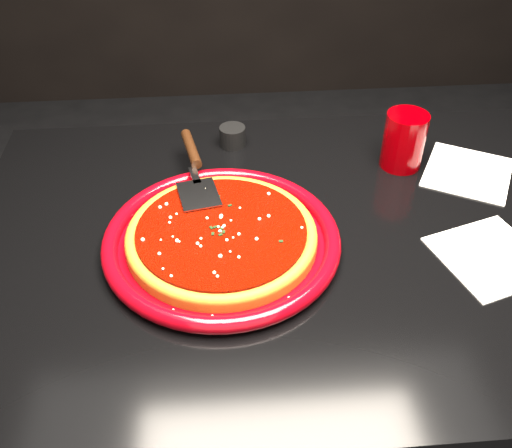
{
  "coord_description": "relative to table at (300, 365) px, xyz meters",
  "views": [
    {
      "loc": [
        -0.16,
        -0.74,
        1.4
      ],
      "look_at": [
        -0.09,
        0.01,
        0.77
      ],
      "focal_mm": 40.0,
      "sensor_mm": 36.0,
      "label": 1
    }
  ],
  "objects": [
    {
      "name": "table",
      "position": [
        0.0,
        0.0,
        0.0
      ],
      "size": [
        1.2,
        0.8,
        0.75
      ],
      "primitive_type": "cube",
      "color": "black",
      "rests_on": "floor"
    },
    {
      "name": "plate",
      "position": [
        -0.15,
        -0.02,
        0.39
      ],
      "size": [
        0.44,
        0.44,
        0.03
      ],
      "primitive_type": "cylinder",
      "rotation": [
        0.0,
        0.0,
        0.11
      ],
      "color": "#710309",
      "rests_on": "table"
    },
    {
      "name": "pizza_crust",
      "position": [
        -0.15,
        -0.02,
        0.39
      ],
      "size": [
        0.35,
        0.35,
        0.02
      ],
      "primitive_type": "cylinder",
      "rotation": [
        0.0,
        0.0,
        0.11
      ],
      "color": "#935616",
      "rests_on": "plate"
    },
    {
      "name": "pizza_crust_rim",
      "position": [
        -0.15,
        -0.02,
        0.4
      ],
      "size": [
        0.35,
        0.35,
        0.02
      ],
      "primitive_type": "torus",
      "rotation": [
        0.0,
        0.0,
        0.11
      ],
      "color": "#935616",
      "rests_on": "plate"
    },
    {
      "name": "pizza_sauce",
      "position": [
        -0.15,
        -0.02,
        0.41
      ],
      "size": [
        0.31,
        0.31,
        0.01
      ],
      "primitive_type": "cylinder",
      "rotation": [
        0.0,
        0.0,
        0.11
      ],
      "color": "#6F0800",
      "rests_on": "plate"
    },
    {
      "name": "parmesan_dusting",
      "position": [
        -0.15,
        -0.02,
        0.42
      ],
      "size": [
        0.27,
        0.27,
        0.01
      ],
      "primitive_type": null,
      "color": "beige",
      "rests_on": "plate"
    },
    {
      "name": "basil_flecks",
      "position": [
        -0.15,
        -0.02,
        0.41
      ],
      "size": [
        0.25,
        0.25,
        0.0
      ],
      "primitive_type": null,
      "color": "black",
      "rests_on": "plate"
    },
    {
      "name": "pizza_server",
      "position": [
        -0.2,
        0.15,
        0.42
      ],
      "size": [
        0.13,
        0.3,
        0.02
      ],
      "primitive_type": null,
      "rotation": [
        0.0,
        0.0,
        0.19
      ],
      "color": "#B5B7BC",
      "rests_on": "plate"
    },
    {
      "name": "cup",
      "position": [
        0.21,
        0.2,
        0.43
      ],
      "size": [
        0.09,
        0.09,
        0.11
      ],
      "primitive_type": "cylinder",
      "rotation": [
        0.0,
        0.0,
        0.13
      ],
      "color": "#820003",
      "rests_on": "table"
    },
    {
      "name": "napkin_a",
      "position": [
        0.29,
        -0.08,
        0.38
      ],
      "size": [
        0.2,
        0.2,
        0.0
      ],
      "primitive_type": "cube",
      "rotation": [
        0.0,
        0.0,
        0.3
      ],
      "color": "white",
      "rests_on": "table"
    },
    {
      "name": "napkin_b",
      "position": [
        0.34,
        0.16,
        0.38
      ],
      "size": [
        0.22,
        0.22,
        0.0
      ],
      "primitive_type": "cube",
      "rotation": [
        0.0,
        0.0,
        -0.51
      ],
      "color": "white",
      "rests_on": "table"
    },
    {
      "name": "ramekin",
      "position": [
        -0.12,
        0.3,
        0.4
      ],
      "size": [
        0.07,
        0.07,
        0.04
      ],
      "primitive_type": "cylinder",
      "rotation": [
        0.0,
        0.0,
        -0.34
      ],
      "color": "black",
      "rests_on": "table"
    }
  ]
}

